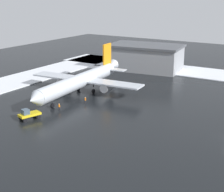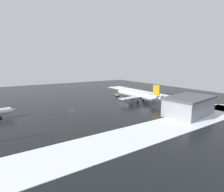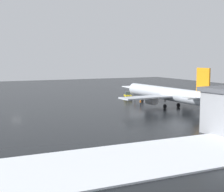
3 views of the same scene
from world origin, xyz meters
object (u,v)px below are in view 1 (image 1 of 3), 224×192
Objects in this scene: airplane_parked_starboard at (81,81)px; cargo_hangar at (145,57)px; ground_crew_mid_apron at (85,100)px; pushback_tug at (28,114)px; ground_crew_by_nose_gear at (59,106)px.

airplane_parked_starboard is 36.60m from cargo_hangar.
airplane_parked_starboard is 23.11× the size of ground_crew_mid_apron.
ground_crew_mid_apron is at bearing -176.13° from pushback_tug.
cargo_hangar is (-0.66, -36.59, 0.57)m from airplane_parked_starboard.
airplane_parked_starboard is 8.45m from ground_crew_mid_apron.
ground_crew_mid_apron is at bearing 39.97° from airplane_parked_starboard.
ground_crew_by_nose_gear is (-1.66, -8.11, -0.31)m from pushback_tug.
ground_crew_mid_apron is 1.00× the size of ground_crew_by_nose_gear.
cargo_hangar is at bearing 174.72° from airplane_parked_starboard.
ground_crew_by_nose_gear is (-3.40, 12.97, -2.91)m from airplane_parked_starboard.
airplane_parked_starboard is 21.31m from pushback_tug.
ground_crew_mid_apron is (-5.53, 5.69, -2.91)m from airplane_parked_starboard.
pushback_tug is at bearing 83.72° from cargo_hangar.
airplane_parked_starboard is 23.11× the size of ground_crew_by_nose_gear.
pushback_tug is 0.19× the size of cargo_hangar.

